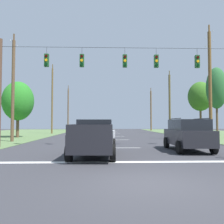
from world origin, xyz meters
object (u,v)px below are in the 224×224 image
at_px(pickup_truck, 94,138).
at_px(utility_pole_mid_right, 210,83).
at_px(tree_roadside_far_right, 216,88).
at_px(tree_roadside_left, 200,97).
at_px(suv_black, 188,134).
at_px(distant_car_crossing_white, 93,133).
at_px(utility_pole_distant_right, 52,100).
at_px(utility_pole_far_right, 170,103).
at_px(utility_pole_distant_left, 68,109).
at_px(utility_pole_far_left, 13,89).
at_px(utility_pole_near_left, 151,110).
at_px(overhead_signal_span, 124,86).
at_px(tree_roadside_right, 18,101).

distance_m(pickup_truck, utility_pole_mid_right, 15.68).
bearing_deg(utility_pole_mid_right, tree_roadside_far_right, 59.03).
bearing_deg(tree_roadside_left, pickup_truck, -124.18).
relative_size(suv_black, distant_car_crossing_white, 1.09).
height_order(suv_black, utility_pole_distant_right, utility_pole_distant_right).
bearing_deg(suv_black, utility_pole_far_right, 77.01).
bearing_deg(utility_pole_mid_right, utility_pole_distant_left, 121.19).
height_order(pickup_truck, utility_pole_far_left, utility_pole_far_left).
relative_size(utility_pole_near_left, utility_pole_distant_left, 0.94).
bearing_deg(distant_car_crossing_white, utility_pole_distant_right, 116.94).
height_order(suv_black, tree_roadside_far_right, tree_roadside_far_right).
relative_size(utility_pole_distant_right, utility_pole_distant_left, 1.09).
distance_m(pickup_truck, utility_pole_far_left, 13.16).
relative_size(overhead_signal_span, utility_pole_distant_right, 1.66).
height_order(utility_pole_far_left, tree_roadside_far_right, utility_pole_far_left).
distance_m(utility_pole_near_left, tree_roadside_right, 32.12).
bearing_deg(utility_pole_far_right, utility_pole_distant_left, 141.26).
bearing_deg(overhead_signal_span, tree_roadside_left, 53.20).
xyz_separation_m(pickup_truck, utility_pole_distant_right, (-7.92, 25.44, 4.53)).
bearing_deg(overhead_signal_span, distant_car_crossing_white, 111.65).
bearing_deg(utility_pole_far_left, utility_pole_near_left, 58.00).
distance_m(suv_black, tree_roadside_right, 20.97).
relative_size(suv_black, utility_pole_mid_right, 0.42).
height_order(pickup_truck, utility_pole_distant_left, utility_pole_distant_left).
relative_size(pickup_truck, utility_pole_mid_right, 0.47).
xyz_separation_m(overhead_signal_span, utility_pole_distant_right, (-9.87, 20.83, 0.98)).
bearing_deg(utility_pole_near_left, suv_black, -97.75).
distance_m(utility_pole_far_right, tree_roadside_left, 5.39).
relative_size(utility_pole_near_left, tree_roadside_right, 1.44).
xyz_separation_m(distant_car_crossing_white, utility_pole_distant_right, (-7.34, 14.44, 4.71)).
distance_m(utility_pole_far_right, utility_pole_distant_right, 19.23).
xyz_separation_m(distant_car_crossing_white, utility_pole_far_right, (11.88, 14.83, 4.29)).
bearing_deg(overhead_signal_span, utility_pole_far_right, 66.23).
bearing_deg(utility_pole_far_left, tree_roadside_left, 28.01).
relative_size(overhead_signal_span, tree_roadside_far_right, 2.18).
bearing_deg(suv_black, tree_roadside_right, 139.01).
relative_size(distant_car_crossing_white, utility_pole_far_left, 0.43).
height_order(suv_black, distant_car_crossing_white, suv_black).
xyz_separation_m(utility_pole_far_left, tree_roadside_far_right, (22.28, 5.88, 1.02)).
height_order(overhead_signal_span, tree_roadside_far_right, tree_roadside_far_right).
xyz_separation_m(utility_pole_near_left, tree_roadside_far_right, (3.20, -24.67, 1.26)).
bearing_deg(utility_pole_far_right, utility_pole_far_left, -140.04).
bearing_deg(tree_roadside_far_right, utility_pole_distant_right, 155.72).
bearing_deg(tree_roadside_left, utility_pole_mid_right, -107.98).
bearing_deg(tree_roadside_left, utility_pole_distant_right, 170.73).
xyz_separation_m(utility_pole_mid_right, utility_pole_near_left, (0.01, 30.01, -0.97)).
relative_size(suv_black, utility_pole_distant_right, 0.43).
bearing_deg(pickup_truck, overhead_signal_span, 67.03).
bearing_deg(suv_black, utility_pole_near_left, 82.25).
distance_m(utility_pole_far_left, tree_roadside_left, 25.89).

